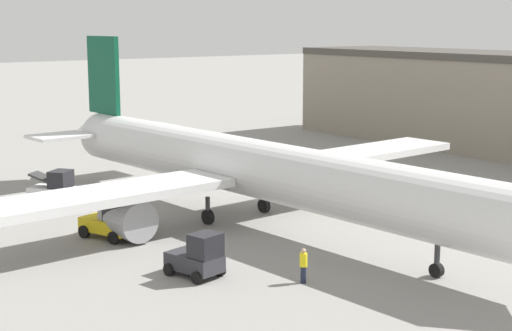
{
  "coord_description": "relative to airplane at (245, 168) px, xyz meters",
  "views": [
    {
      "loc": [
        37.53,
        -27.51,
        12.18
      ],
      "look_at": [
        0.0,
        0.0,
        3.63
      ],
      "focal_mm": 55.0,
      "sensor_mm": 36.0,
      "label": 1
    }
  ],
  "objects": [
    {
      "name": "pushback_tug",
      "position": [
        -1.1,
        -8.52,
        -2.33
      ],
      "size": [
        3.64,
        2.69,
        2.23
      ],
      "rotation": [
        0.0,
        0.0,
        0.34
      ],
      "color": "yellow",
      "rests_on": "ground_plane"
    },
    {
      "name": "airplane",
      "position": [
        0.0,
        0.0,
        0.0
      ],
      "size": [
        44.1,
        38.91,
        11.12
      ],
      "rotation": [
        0.0,
        0.0,
        0.08
      ],
      "color": "silver",
      "rests_on": "ground_plane"
    },
    {
      "name": "ground_crew_worker",
      "position": [
        11.26,
        -4.64,
        -2.45
      ],
      "size": [
        0.37,
        0.37,
        1.69
      ],
      "rotation": [
        0.0,
        0.0,
        4.81
      ],
      "color": "#1E2338",
      "rests_on": "ground_plane"
    },
    {
      "name": "belt_loader_truck",
      "position": [
        -11.39,
        -7.81,
        -2.27
      ],
      "size": [
        3.32,
        3.19,
        2.33
      ],
      "rotation": [
        0.0,
        0.0,
        0.65
      ],
      "color": "silver",
      "rests_on": "ground_plane"
    },
    {
      "name": "baggage_tug",
      "position": [
        7.56,
        -8.17,
        -2.35
      ],
      "size": [
        3.02,
        2.36,
        2.25
      ],
      "rotation": [
        0.0,
        0.0,
        0.23
      ],
      "color": "#2D2D33",
      "rests_on": "ground_plane"
    },
    {
      "name": "ground_plane",
      "position": [
        1.03,
        0.08,
        -3.35
      ],
      "size": [
        400.0,
        400.0,
        0.0
      ],
      "primitive_type": "plane",
      "color": "gray"
    }
  ]
}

